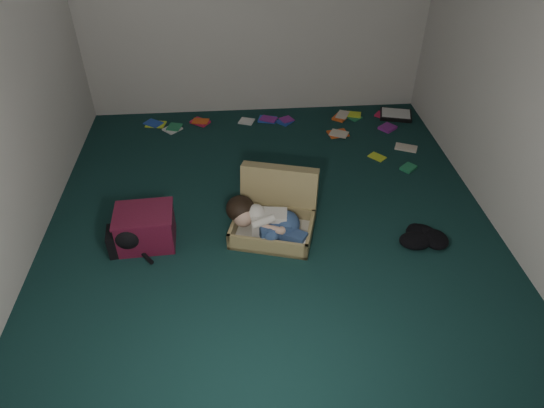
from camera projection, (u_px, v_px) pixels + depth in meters
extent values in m
plane|color=#102D2B|center=(271.00, 224.00, 4.38)|extent=(4.50, 4.50, 0.00)
plane|color=silver|center=(254.00, 3.00, 5.34)|extent=(4.50, 0.00, 4.50)
plane|color=silver|center=(317.00, 350.00, 1.81)|extent=(4.50, 0.00, 4.50)
plane|color=silver|center=(531.00, 81.00, 3.70)|extent=(0.00, 4.50, 4.50)
cube|color=tan|center=(272.00, 229.00, 4.21)|extent=(0.79, 0.66, 0.16)
cube|color=beige|center=(272.00, 232.00, 4.23)|extent=(0.72, 0.59, 0.02)
cube|color=tan|center=(279.00, 192.00, 4.35)|extent=(0.72, 0.39, 0.51)
cube|color=silver|center=(270.00, 222.00, 4.14)|extent=(0.31, 0.20, 0.22)
sphere|color=tan|center=(243.00, 216.00, 4.11)|extent=(0.19, 0.19, 0.19)
ellipsoid|color=black|center=(240.00, 209.00, 4.14)|extent=(0.25, 0.26, 0.21)
ellipsoid|color=navy|center=(287.00, 224.00, 4.12)|extent=(0.23, 0.26, 0.21)
cube|color=navy|center=(275.00, 232.00, 4.06)|extent=(0.27, 0.15, 0.14)
cube|color=navy|center=(292.00, 237.00, 4.04)|extent=(0.26, 0.23, 0.11)
sphere|color=white|center=(304.00, 238.00, 4.07)|extent=(0.11, 0.11, 0.11)
sphere|color=white|center=(303.00, 244.00, 4.02)|extent=(0.10, 0.10, 0.10)
cylinder|color=tan|center=(272.00, 229.00, 4.01)|extent=(0.19, 0.10, 0.07)
cube|color=#5B1229|center=(146.00, 229.00, 4.09)|extent=(0.48, 0.38, 0.31)
cube|color=#5B1229|center=(143.00, 214.00, 3.99)|extent=(0.50, 0.40, 0.02)
cube|color=black|center=(396.00, 115.00, 5.97)|extent=(0.44, 0.37, 0.05)
cube|color=white|center=(396.00, 113.00, 5.96)|extent=(0.39, 0.32, 0.01)
cube|color=#D1EC29|center=(156.00, 124.00, 5.82)|extent=(0.19, 0.14, 0.02)
cube|color=#CF1B46|center=(200.00, 122.00, 5.86)|extent=(0.24, 0.23, 0.02)
cube|color=white|center=(247.00, 121.00, 5.88)|extent=(0.19, 0.22, 0.02)
cube|color=#2149B7|center=(285.00, 122.00, 5.87)|extent=(0.20, 0.23, 0.02)
cube|color=#EA541B|center=(341.00, 117.00, 5.96)|extent=(0.23, 0.22, 0.02)
cube|color=#21794A|center=(352.00, 116.00, 5.98)|extent=(0.20, 0.16, 0.02)
cube|color=#832288|center=(387.00, 128.00, 5.74)|extent=(0.23, 0.23, 0.02)
cube|color=beige|center=(406.00, 148.00, 5.39)|extent=(0.17, 0.21, 0.02)
cube|color=#D1EC29|center=(377.00, 157.00, 5.25)|extent=(0.21, 0.23, 0.02)
cube|color=#CF1B46|center=(385.00, 116.00, 5.98)|extent=(0.23, 0.21, 0.02)
cube|color=white|center=(173.00, 129.00, 5.73)|extent=(0.21, 0.17, 0.02)
cube|color=#2149B7|center=(267.00, 120.00, 5.91)|extent=(0.23, 0.23, 0.02)
cube|color=#EA541B|center=(338.00, 134.00, 5.64)|extent=(0.16, 0.20, 0.02)
cube|color=#21794A|center=(408.00, 168.00, 5.07)|extent=(0.22, 0.23, 0.02)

